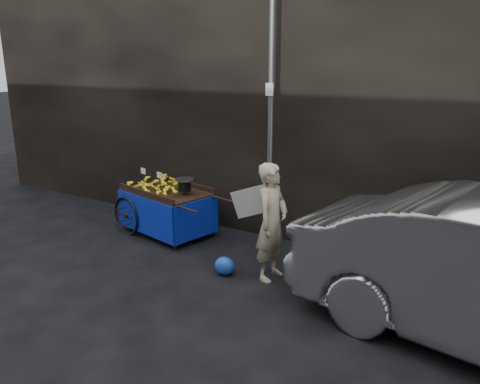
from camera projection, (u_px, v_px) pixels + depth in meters
The scene contains 6 objects.
ground at pixel (206, 270), 6.49m from camera, with size 80.00×80.00×0.00m, color black.
building_wall at pixel (312, 79), 7.76m from camera, with size 13.50×2.00×5.00m.
street_pole at pixel (271, 117), 6.87m from camera, with size 0.12×0.10×4.00m.
banana_cart at pixel (165, 194), 7.71m from camera, with size 2.14×1.29×1.09m.
vendor at pixel (272, 222), 6.05m from camera, with size 0.71×0.58×1.56m.
plastic_bag at pixel (225, 266), 6.30m from camera, with size 0.28×0.23×0.26m, color #1846BA.
Camera 1 is at (3.49, -4.85, 2.78)m, focal length 35.00 mm.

